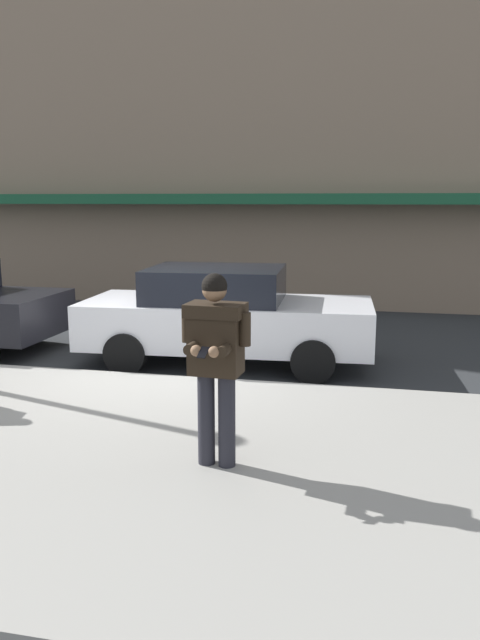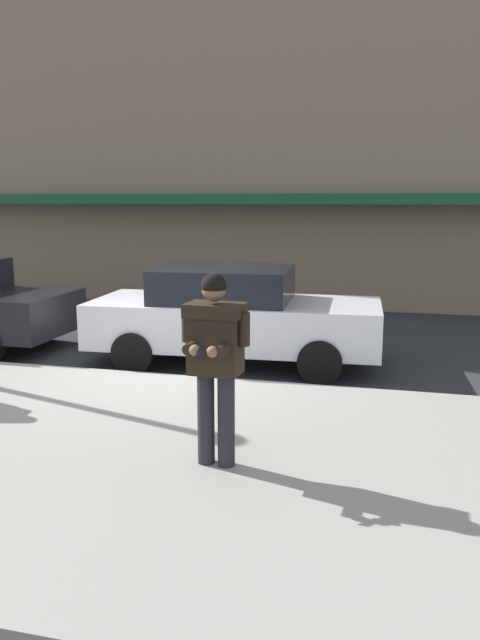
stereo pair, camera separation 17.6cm
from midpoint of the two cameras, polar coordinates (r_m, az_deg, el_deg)
ground_plane at (r=9.27m, az=-8.72°, el=-5.36°), size 80.00×80.00×0.00m
sidewalk at (r=6.40m, az=-9.51°, el=-12.33°), size 32.00×5.30×0.14m
curb_paint_line at (r=9.01m, az=-2.63°, el=-5.69°), size 28.00×0.12×0.01m
storefront_facade at (r=17.60m, az=5.09°, el=26.70°), size 28.00×4.70×14.77m
parked_sedan_mid at (r=9.84m, az=-1.92°, el=0.46°), size 4.60×2.12×1.54m
man_texting_on_phone at (r=5.64m, az=-3.15°, el=-2.70°), size 0.65×0.60×1.81m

